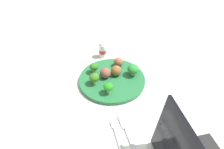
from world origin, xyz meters
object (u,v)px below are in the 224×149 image
object	(u,v)px
broccoli_floret_back_right	(94,78)
meatball_front_right	(116,71)
yogurt_bottle	(103,50)
broccoli_floret_back_left	(108,87)
meatball_far_rim	(118,62)
broccoli_floret_near_rim	(94,67)
meatball_front_left	(105,73)
broccoli_floret_center	(133,69)
napkin	(123,135)
fork	(117,133)
plate	(112,80)
knife	(127,131)

from	to	relation	value
broccoli_floret_back_right	meatball_front_right	world-z (taller)	broccoli_floret_back_right
yogurt_bottle	broccoli_floret_back_right	bearing A→B (deg)	164.18
broccoli_floret_back_left	meatball_far_rim	xyz separation A→B (m)	(0.16, -0.07, -0.01)
broccoli_floret_near_rim	meatball_front_left	xyz separation A→B (m)	(-0.04, -0.04, -0.01)
broccoli_floret_center	meatball_far_rim	distance (m)	0.09
broccoli_floret_center	yogurt_bottle	distance (m)	0.21
napkin	fork	size ratio (longest dim) A/B	1.41
meatball_front_left	meatball_far_rim	bearing A→B (deg)	-44.85
plate	meatball_far_rim	distance (m)	0.10
yogurt_bottle	broccoli_floret_back_left	bearing A→B (deg)	177.37
napkin	yogurt_bottle	distance (m)	0.46
broccoli_floret_back_left	knife	xyz separation A→B (m)	(-0.18, -0.04, -0.04)
meatball_front_right	yogurt_bottle	world-z (taller)	yogurt_bottle
broccoli_floret_back_right	fork	distance (m)	0.25
fork	knife	world-z (taller)	same
fork	yogurt_bottle	bearing A→B (deg)	-1.50
yogurt_bottle	broccoli_floret_near_rim	bearing A→B (deg)	158.53
meatball_front_right	meatball_far_rim	distance (m)	0.06
meatball_front_left	fork	xyz separation A→B (m)	(-0.27, 0.00, -0.03)
plate	napkin	bearing A→B (deg)	178.13
broccoli_floret_back_right	fork	size ratio (longest dim) A/B	0.41
plate	broccoli_floret_back_right	size ratio (longest dim) A/B	5.71
broccoli_floret_back_right	meatball_front_right	distance (m)	0.10
meatball_front_left	yogurt_bottle	size ratio (longest dim) A/B	0.59
broccoli_floret_back_right	broccoli_floret_back_left	bearing A→B (deg)	-142.84
yogurt_bottle	fork	bearing A→B (deg)	178.50
plate	yogurt_bottle	world-z (taller)	yogurt_bottle
meatball_front_left	knife	bearing A→B (deg)	-172.65
broccoli_floret_near_rim	yogurt_bottle	world-z (taller)	yogurt_bottle
meatball_far_rim	knife	xyz separation A→B (m)	(-0.34, 0.03, -0.03)
broccoli_floret_back_left	fork	size ratio (longest dim) A/B	0.38
plate	yogurt_bottle	distance (m)	0.19
broccoli_floret_near_rim	meatball_front_right	bearing A→B (deg)	-108.96
meatball_far_rim	meatball_front_right	bearing A→B (deg)	161.21
meatball_far_rim	fork	size ratio (longest dim) A/B	0.34
meatball_front_right	fork	world-z (taller)	meatball_front_right
broccoli_floret_center	yogurt_bottle	xyz separation A→B (m)	(0.18, 0.11, -0.01)
broccoli_floret_center	meatball_front_left	distance (m)	0.12
broccoli_floret_near_rim	napkin	size ratio (longest dim) A/B	0.27
broccoli_floret_back_left	broccoli_floret_near_rim	distance (m)	0.14
knife	broccoli_floret_near_rim	bearing A→B (deg)	14.25
meatball_front_left	fork	bearing A→B (deg)	179.80
broccoli_floret_center	meatball_front_left	size ratio (longest dim) A/B	1.14
broccoli_floret_back_left	meatball_front_right	bearing A→B (deg)	-25.82
knife	broccoli_floret_back_right	bearing A→B (deg)	19.37
broccoli_floret_back_left	broccoli_floret_near_rim	xyz separation A→B (m)	(0.13, 0.04, -0.00)
meatball_far_rim	fork	xyz separation A→B (m)	(-0.34, 0.07, -0.03)
broccoli_floret_near_rim	napkin	bearing A→B (deg)	-169.10
meatball_front_right	meatball_front_left	bearing A→B (deg)	99.23
broccoli_floret_near_rim	yogurt_bottle	bearing A→B (deg)	-21.47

